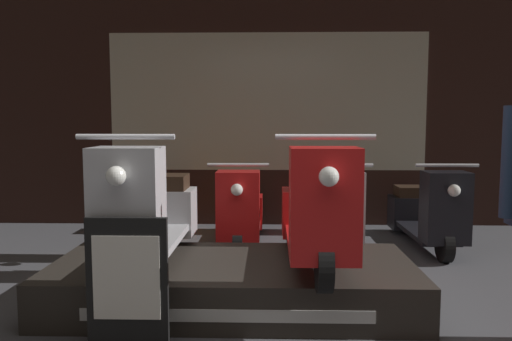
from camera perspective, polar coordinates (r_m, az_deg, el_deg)
name	(u,v)px	position (r m, az deg, el deg)	size (l,w,h in m)	color
shop_wall_back	(268,98)	(6.31, 1.33, 8.25)	(7.15, 0.09, 3.20)	#331E19
display_platform	(233,283)	(3.66, -2.62, -12.74)	(2.56, 1.13, 0.31)	#2D2823
scooter_display_left	(150,213)	(3.57, -11.99, -4.72)	(0.57, 1.64, 0.92)	black
scooter_display_right	(315,213)	(3.49, 6.79, -4.88)	(0.57, 1.64, 0.92)	black
scooter_backrow_0	(151,212)	(5.40, -11.96, -4.61)	(0.57, 1.64, 0.92)	black
scooter_backrow_1	(242,212)	(5.26, -1.66, -4.76)	(0.57, 1.64, 0.92)	black
scooter_backrow_2	(333,212)	(5.30, 8.84, -4.75)	(0.57, 1.64, 0.92)	black
scooter_backrow_3	(426,213)	(5.50, 18.88, -4.60)	(0.57, 1.64, 0.92)	black
price_sign_board	(127,286)	(2.93, -14.48, -12.70)	(0.45, 0.04, 0.79)	black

